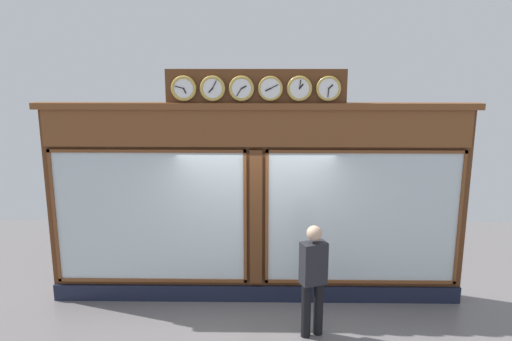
% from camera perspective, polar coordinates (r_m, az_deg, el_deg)
% --- Properties ---
extents(shop_facade, '(6.91, 0.42, 3.82)m').
position_cam_1_polar(shop_facade, '(8.18, 0.01, -3.60)').
color(shop_facade, '#5B3319').
rests_on(shop_facade, ground_plane).
extents(pedestrian, '(0.42, 0.34, 1.69)m').
position_cam_1_polar(pedestrian, '(7.39, 6.51, -11.84)').
color(pedestrian, black).
rests_on(pedestrian, ground_plane).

